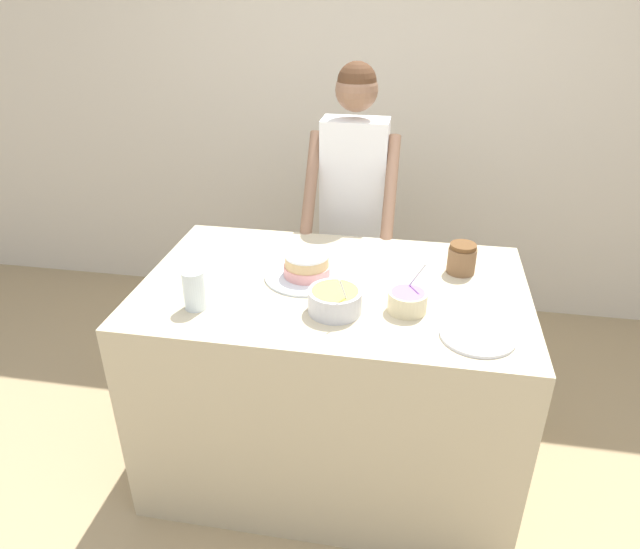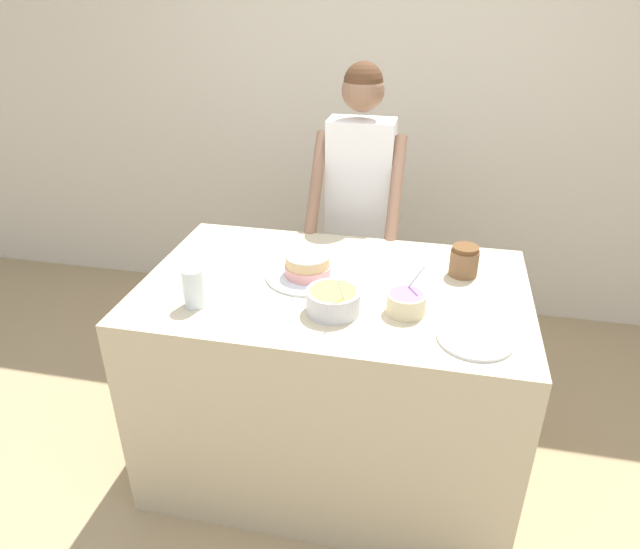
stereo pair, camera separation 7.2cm
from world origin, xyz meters
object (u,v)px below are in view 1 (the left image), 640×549
Objects in this scene: drinking_glass at (194,290)px; frosting_bowl_purple at (407,300)px; ceramic_plate at (478,335)px; stoneware_jar at (462,259)px; person_baker at (353,192)px; frosting_bowl_yellow at (335,300)px; cake at (307,268)px.

frosting_bowl_purple is at bearing 8.37° from drinking_glass.
ceramic_plate is (1.01, -0.02, -0.07)m from drinking_glass.
person_baker is at bearing 132.15° from stoneware_jar.
person_baker is 8.49× the size of frosting_bowl_yellow.
frosting_bowl_yellow is at bearing 7.02° from drinking_glass.
frosting_bowl_yellow is (-0.26, -0.05, 0.00)m from frosting_bowl_purple.
person_baker is at bearing 108.83° from frosting_bowl_purple.
drinking_glass reaches higher than ceramic_plate.
person_baker reaches higher than frosting_bowl_yellow.
person_baker is 6.54× the size of ceramic_plate.
cake is at bearing 40.71° from drinking_glass.
cake is 2.72× the size of stoneware_jar.
drinking_glass is 1.01m from ceramic_plate.
person_baker is 0.97m from frosting_bowl_purple.
stoneware_jar is (-0.04, 0.48, 0.06)m from ceramic_plate.
person_baker is 0.73m from cake.
frosting_bowl_purple reaches higher than drinking_glass.
ceramic_plate is at bearing -28.27° from frosting_bowl_purple.
frosting_bowl_yellow is at bearing -86.78° from person_baker.
drinking_glass is at bearing -139.29° from cake.
person_baker is at bearing 117.97° from ceramic_plate.
ceramic_plate is (0.65, -0.32, -0.04)m from cake.
drinking_glass reaches higher than stoneware_jar.
stoneware_jar is (0.20, 0.34, 0.02)m from frosting_bowl_purple.
frosting_bowl_yellow is 0.61m from stoneware_jar.
person_baker is at bearing 66.23° from drinking_glass.
frosting_bowl_yellow reaches higher than drinking_glass.
stoneware_jar is at bearing -47.85° from person_baker.
frosting_bowl_purple is at bearing -25.21° from cake.
cake is 2.29× the size of drinking_glass.
person_baker is 0.97m from frosting_bowl_yellow.
frosting_bowl_purple is 1.18× the size of drinking_glass.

